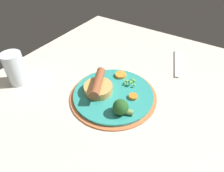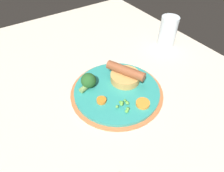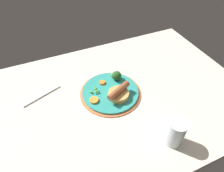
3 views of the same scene
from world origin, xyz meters
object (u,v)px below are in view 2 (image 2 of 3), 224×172
at_px(drinking_glass, 168,31).
at_px(pea_pile, 124,105).
at_px(broccoli_floret_near, 88,81).
at_px(sausage_pudding, 125,75).
at_px(carrot_slice_2, 144,103).
at_px(dinner_plate, 117,91).
at_px(carrot_slice_0, 101,100).

bearing_deg(drinking_glass, pea_pile, -61.88).
bearing_deg(broccoli_floret_near, drinking_glass, -9.79).
xyz_separation_m(sausage_pudding, pea_pile, (0.08, -0.07, -0.01)).
bearing_deg(carrot_slice_2, drinking_glass, 125.39).
relative_size(dinner_plate, carrot_slice_2, 7.15).
relative_size(pea_pile, carrot_slice_2, 1.04).
bearing_deg(drinking_glass, carrot_slice_2, -54.61).
xyz_separation_m(dinner_plate, drinking_glass, (-0.11, 0.31, 0.05)).
bearing_deg(broccoli_floret_near, carrot_slice_2, -75.89).
relative_size(carrot_slice_0, carrot_slice_2, 0.71).
distance_m(sausage_pudding, pea_pile, 0.11).
height_order(dinner_plate, carrot_slice_0, carrot_slice_0).
bearing_deg(pea_pile, carrot_slice_2, 68.02).
bearing_deg(pea_pile, drinking_glass, 118.12).
height_order(sausage_pudding, pea_pile, sausage_pudding).
height_order(sausage_pudding, drinking_glass, drinking_glass).
bearing_deg(sausage_pudding, carrot_slice_0, 82.41).
bearing_deg(dinner_plate, sausage_pudding, 113.28).
relative_size(dinner_plate, pea_pile, 6.86).
distance_m(dinner_plate, pea_pile, 0.07).
bearing_deg(dinner_plate, carrot_slice_0, -76.07).
bearing_deg(dinner_plate, drinking_glass, 109.94).
height_order(broccoli_floret_near, carrot_slice_2, broccoli_floret_near).
distance_m(broccoli_floret_near, drinking_glass, 0.37).
distance_m(sausage_pudding, carrot_slice_2, 0.11).
bearing_deg(broccoli_floret_near, pea_pile, -90.82).
bearing_deg(carrot_slice_0, pea_pile, 37.52).
distance_m(carrot_slice_0, drinking_glass, 0.39).
height_order(pea_pile, drinking_glass, drinking_glass).
bearing_deg(pea_pile, sausage_pudding, 141.54).
height_order(pea_pile, carrot_slice_2, pea_pile).
distance_m(pea_pile, drinking_glass, 0.37).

